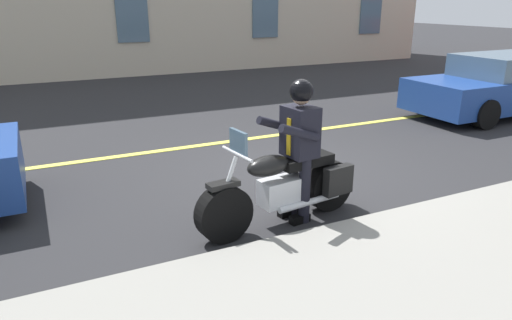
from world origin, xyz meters
name	(u,v)px	position (x,y,z in m)	size (l,w,h in m)	color
ground_plane	(289,173)	(0.00, 0.00, 0.00)	(80.00, 80.00, 0.00)	#28282B
lane_center_stripe	(238,140)	(0.00, -2.00, 0.01)	(60.00, 0.16, 0.01)	#E5DB4C
motorcycle_main	(285,188)	(0.91, 1.47, 0.45)	(2.22, 0.78, 1.26)	black
rider_main	(299,139)	(0.72, 1.44, 1.04)	(0.67, 0.61, 1.74)	black
car_silver	(502,85)	(-6.54, -1.38, 0.69)	(4.60, 1.92, 1.40)	navy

